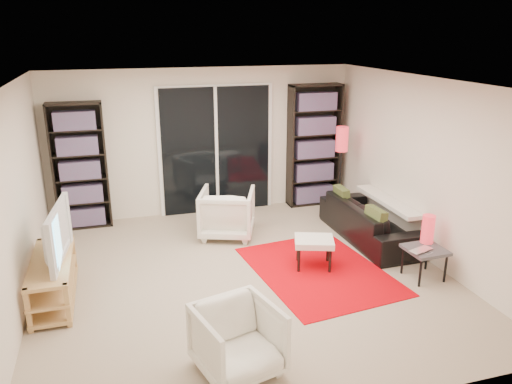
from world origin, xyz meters
TOP-DOWN VIEW (x-y plane):
  - floor at (0.00, 0.00)m, footprint 5.00×5.00m
  - wall_back at (0.00, 2.50)m, footprint 5.00×0.02m
  - wall_front at (0.00, -2.50)m, footprint 5.00×0.02m
  - wall_left at (-2.50, 0.00)m, footprint 0.02×5.00m
  - wall_right at (2.50, 0.00)m, footprint 0.02×5.00m
  - ceiling at (0.00, 0.00)m, footprint 5.00×5.00m
  - sliding_door at (0.20, 2.46)m, footprint 1.92×0.08m
  - bookshelf_left at (-1.95, 2.33)m, footprint 0.80×0.30m
  - bookshelf_right at (1.90, 2.33)m, footprint 0.90×0.30m
  - tv_stand at (-2.23, 0.07)m, footprint 0.44×1.36m
  - tv at (-2.21, 0.07)m, footprint 0.26×1.09m
  - rug at (0.96, -0.14)m, footprint 1.75×2.23m
  - sofa at (2.10, 0.62)m, footprint 0.78×1.93m
  - armchair_back at (0.11, 1.34)m, footprint 1.00×1.02m
  - armchair_front at (-0.53, -1.76)m, footprint 0.85×0.86m
  - ottoman at (0.94, -0.01)m, footprint 0.60×0.55m
  - side_table at (2.14, -0.68)m, footprint 0.47×0.47m
  - laptop at (2.05, -0.78)m, footprint 0.36×0.29m
  - table_lamp at (2.26, -0.52)m, footprint 0.16×0.16m
  - floor_lamp at (2.12, 1.73)m, footprint 0.22×0.22m

SIDE VIEW (x-z plane):
  - floor at x=0.00m, z-range 0.00..0.00m
  - rug at x=0.96m, z-range 0.00..0.01m
  - tv_stand at x=-2.23m, z-range 0.01..0.51m
  - sofa at x=2.10m, z-range 0.00..0.56m
  - armchair_front at x=-0.53m, z-range 0.00..0.65m
  - ottoman at x=0.94m, z-range 0.14..0.54m
  - side_table at x=2.14m, z-range 0.15..0.55m
  - armchair_back at x=0.11m, z-range 0.00..0.72m
  - laptop at x=2.05m, z-range 0.40..0.42m
  - table_lamp at x=2.26m, z-range 0.40..0.76m
  - tv at x=-2.21m, z-range 0.50..1.12m
  - bookshelf_left at x=-1.95m, z-range 0.00..1.95m
  - sliding_door at x=0.20m, z-range -0.03..2.13m
  - bookshelf_right at x=1.90m, z-range 0.00..2.10m
  - floor_lamp at x=2.12m, z-range 0.40..1.88m
  - wall_back at x=0.00m, z-range 0.00..2.40m
  - wall_front at x=0.00m, z-range 0.00..2.40m
  - wall_left at x=-2.50m, z-range 0.00..2.40m
  - wall_right at x=2.50m, z-range 0.00..2.40m
  - ceiling at x=0.00m, z-range 2.39..2.41m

